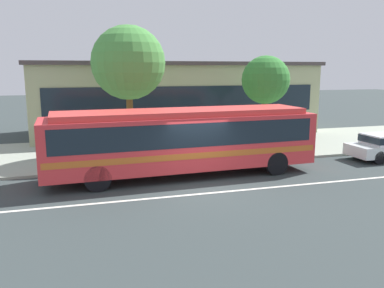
% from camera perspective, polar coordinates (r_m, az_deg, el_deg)
% --- Properties ---
extents(ground_plane, '(120.00, 120.00, 0.00)m').
position_cam_1_polar(ground_plane, '(15.35, 1.52, -6.22)').
color(ground_plane, '#333C3C').
extents(sidewalk_slab, '(60.00, 8.00, 0.12)m').
position_cam_1_polar(sidewalk_slab, '(22.08, -4.21, -0.81)').
color(sidewalk_slab, '#979F8F').
rests_on(sidewalk_slab, ground_plane).
extents(lane_stripe_center, '(56.00, 0.16, 0.01)m').
position_cam_1_polar(lane_stripe_center, '(14.63, 2.49, -7.08)').
color(lane_stripe_center, silver).
rests_on(lane_stripe_center, ground_plane).
extents(transit_bus, '(11.44, 2.96, 2.82)m').
position_cam_1_polar(transit_bus, '(16.61, -1.36, 0.92)').
color(transit_bus, red).
rests_on(transit_bus, ground_plane).
extents(pedestrian_waiting_near_sign, '(0.37, 0.37, 1.72)m').
position_cam_1_polar(pedestrian_waiting_near_sign, '(19.35, -15.48, 0.38)').
color(pedestrian_waiting_near_sign, '#7D5A51').
rests_on(pedestrian_waiting_near_sign, sidewalk_slab).
extents(bus_stop_sign, '(0.13, 0.44, 2.29)m').
position_cam_1_polar(bus_stop_sign, '(19.44, 5.91, 2.18)').
color(bus_stop_sign, gray).
rests_on(bus_stop_sign, sidewalk_slab).
extents(street_tree_near_stop, '(3.69, 3.69, 6.51)m').
position_cam_1_polar(street_tree_near_stop, '(20.39, -9.15, 11.43)').
color(street_tree_near_stop, brown).
rests_on(street_tree_near_stop, sidewalk_slab).
extents(street_tree_mid_block, '(2.67, 2.67, 5.10)m').
position_cam_1_polar(street_tree_mid_block, '(22.59, 10.55, 8.96)').
color(street_tree_mid_block, brown).
rests_on(street_tree_mid_block, sidewalk_slab).
extents(station_building, '(19.13, 7.88, 4.94)m').
position_cam_1_polar(station_building, '(28.34, -2.62, 6.71)').
color(station_building, '#A1A87D').
rests_on(station_building, ground_plane).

